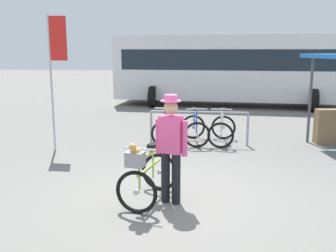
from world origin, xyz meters
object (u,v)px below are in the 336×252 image
Objects in this scene: person_with_featured_bike at (171,145)px; banner_flag at (55,57)px; racked_bike_white at (222,130)px; bus_distant at (232,65)px; featured_bicycle at (146,174)px; racked_bike_black at (168,129)px; racked_bike_blue at (195,129)px.

banner_flag is at bearing 136.25° from person_with_featured_bike.
person_with_featured_bike is at bearing -101.71° from racked_bike_white.
featured_bicycle is at bearing -98.44° from bus_distant.
racked_bike_black and racked_bike_white have the same top height.
racked_bike_white is 0.68× the size of person_with_featured_bike.
racked_bike_white is 4.47m from banner_flag.
bus_distant is (0.48, 7.30, 1.37)m from racked_bike_white.
person_with_featured_bike is (0.38, 0.10, 0.46)m from featured_bicycle.
racked_bike_white is 0.93× the size of featured_bicycle.
person_with_featured_bike reaches higher than racked_bike_white.
racked_bike_blue is 0.12× the size of bus_distant.
racked_bike_black is 0.70m from racked_bike_blue.
featured_bicycle is 4.38m from banner_flag.
person_with_featured_bike is 11.49m from bus_distant.
racked_bike_white is at bearing 1.59° from racked_bike_blue.
bus_distant reaches higher than featured_bicycle.
bus_distant is 3.17× the size of banner_flag.
featured_bicycle is 11.68m from bus_distant.
racked_bike_white is 4.37m from featured_bicycle.
racked_bike_blue is 3.87m from banner_flag.
racked_bike_black is at bearing 92.39° from featured_bicycle.
featured_bicycle is (0.17, -4.15, 0.12)m from racked_bike_black.
featured_bicycle is at bearing -48.54° from banner_flag.
banner_flag reaches higher than racked_bike_white.
banner_flag is at bearing -155.39° from racked_bike_black.
bus_distant is at bearing 86.24° from racked_bike_white.
featured_bicycle is at bearing -97.19° from racked_bike_blue.
banner_flag reaches higher than bus_distant.
person_with_featured_bike reaches higher than featured_bicycle.
racked_bike_white is at bearing -93.76° from bus_distant.
racked_bike_black is 4.16m from featured_bicycle.
racked_bike_black is 0.36× the size of banner_flag.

